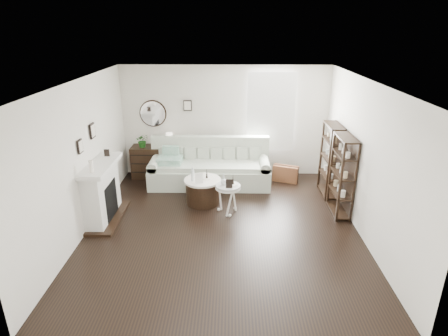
{
  "coord_description": "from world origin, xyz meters",
  "views": [
    {
      "loc": [
        0.14,
        -6.17,
        3.58
      ],
      "look_at": [
        0.01,
        0.8,
        0.89
      ],
      "focal_mm": 30.0,
      "sensor_mm": 36.0,
      "label": 1
    }
  ],
  "objects_px": {
    "dresser": "(157,162)",
    "pedestal_table": "(228,188)",
    "drum_table": "(203,191)",
    "sofa": "(210,169)"
  },
  "relations": [
    {
      "from": "pedestal_table",
      "to": "drum_table",
      "type": "bearing_deg",
      "value": 140.89
    },
    {
      "from": "drum_table",
      "to": "pedestal_table",
      "type": "height_order",
      "value": "pedestal_table"
    },
    {
      "from": "sofa",
      "to": "dresser",
      "type": "relative_size",
      "value": 2.36
    },
    {
      "from": "dresser",
      "to": "pedestal_table",
      "type": "relative_size",
      "value": 1.96
    },
    {
      "from": "sofa",
      "to": "drum_table",
      "type": "bearing_deg",
      "value": -95.03
    },
    {
      "from": "dresser",
      "to": "drum_table",
      "type": "height_order",
      "value": "dresser"
    },
    {
      "from": "dresser",
      "to": "pedestal_table",
      "type": "distance_m",
      "value": 2.59
    },
    {
      "from": "sofa",
      "to": "pedestal_table",
      "type": "xyz_separation_m",
      "value": [
        0.44,
        -1.49,
        0.19
      ]
    },
    {
      "from": "dresser",
      "to": "drum_table",
      "type": "relative_size",
      "value": 1.53
    },
    {
      "from": "sofa",
      "to": "drum_table",
      "type": "relative_size",
      "value": 3.61
    }
  ]
}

